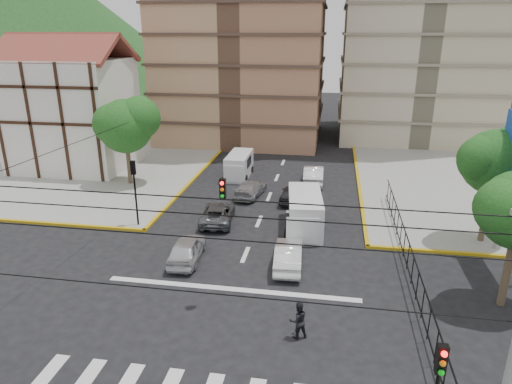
% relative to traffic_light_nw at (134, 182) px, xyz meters
% --- Properties ---
extents(ground, '(160.00, 160.00, 0.00)m').
position_rel_traffic_light_nw_xyz_m(ground, '(7.80, -7.80, -3.11)').
color(ground, black).
rests_on(ground, ground).
extents(sidewalk_nw, '(26.00, 26.00, 0.15)m').
position_rel_traffic_light_nw_xyz_m(sidewalk_nw, '(-12.20, 12.20, -3.04)').
color(sidewalk_nw, gray).
rests_on(sidewalk_nw, ground).
extents(stop_line, '(13.00, 0.40, 0.01)m').
position_rel_traffic_light_nw_xyz_m(stop_line, '(7.80, -6.60, -3.11)').
color(stop_line, silver).
rests_on(stop_line, ground).
extents(tudor_building, '(10.80, 8.05, 12.23)m').
position_rel_traffic_light_nw_xyz_m(tudor_building, '(-11.20, 12.20, 2.14)').
color(tudor_building, silver).
rests_on(tudor_building, ground).
extents(distant_hill, '(70.00, 70.00, 28.00)m').
position_rel_traffic_light_nw_xyz_m(distant_hill, '(-47.20, 62.20, 10.89)').
color(distant_hill, '#194316').
rests_on(distant_hill, ground).
extents(park_fence, '(0.10, 22.50, 1.66)m').
position_rel_traffic_light_nw_xyz_m(park_fence, '(16.80, -3.30, -3.11)').
color(park_fence, black).
rests_on(park_fence, ground).
extents(tree_park_c, '(4.65, 3.80, 7.25)m').
position_rel_traffic_light_nw_xyz_m(tree_park_c, '(21.89, 1.21, 2.22)').
color(tree_park_c, '#473828').
rests_on(tree_park_c, ground).
extents(tree_tudor, '(5.39, 4.40, 7.43)m').
position_rel_traffic_light_nw_xyz_m(tree_tudor, '(-4.10, 8.21, 2.11)').
color(tree_tudor, '#473828').
rests_on(tree_tudor, ground).
extents(traffic_light_nw, '(0.28, 0.22, 4.40)m').
position_rel_traffic_light_nw_xyz_m(traffic_light_nw, '(0.00, 0.00, 0.00)').
color(traffic_light_nw, black).
rests_on(traffic_light_nw, ground).
extents(traffic_light_hanging, '(18.00, 9.12, 0.92)m').
position_rel_traffic_light_nw_xyz_m(traffic_light_hanging, '(7.80, -9.84, 2.79)').
color(traffic_light_hanging, black).
rests_on(traffic_light_hanging, ground).
extents(utility_pole_se, '(1.40, 0.28, 9.00)m').
position_rel_traffic_light_nw_xyz_m(utility_pole_se, '(16.80, -16.80, 1.65)').
color(utility_pole_se, slate).
rests_on(utility_pole_se, ground).
extents(van_right_lane, '(2.63, 5.51, 2.39)m').
position_rel_traffic_light_nw_xyz_m(van_right_lane, '(10.94, 1.16, -1.95)').
color(van_right_lane, silver).
rests_on(van_right_lane, ground).
extents(van_left_lane, '(1.97, 4.60, 2.08)m').
position_rel_traffic_light_nw_xyz_m(van_left_lane, '(4.42, 11.75, -2.10)').
color(van_left_lane, silver).
rests_on(van_left_lane, ground).
extents(car_silver_front_left, '(1.94, 4.19, 1.39)m').
position_rel_traffic_light_nw_xyz_m(car_silver_front_left, '(4.65, -3.97, -2.42)').
color(car_silver_front_left, silver).
rests_on(car_silver_front_left, ground).
extents(car_white_front_right, '(1.71, 4.25, 1.37)m').
position_rel_traffic_light_nw_xyz_m(car_white_front_right, '(10.40, -3.73, -2.42)').
color(car_white_front_right, white).
rests_on(car_white_front_right, ground).
extents(car_grey_mid_left, '(2.53, 4.67, 1.24)m').
position_rel_traffic_light_nw_xyz_m(car_grey_mid_left, '(5.04, 1.64, -2.49)').
color(car_grey_mid_left, '#5A5D62').
rests_on(car_grey_mid_left, ground).
extents(car_silver_rear_left, '(2.34, 4.49, 1.24)m').
position_rel_traffic_light_nw_xyz_m(car_silver_rear_left, '(6.31, 7.10, -2.49)').
color(car_silver_rear_left, '#AAABAF').
rests_on(car_silver_rear_left, ground).
extents(car_darkgrey_mid_right, '(1.65, 3.75, 1.25)m').
position_rel_traffic_light_nw_xyz_m(car_darkgrey_mid_right, '(9.59, 6.40, -2.49)').
color(car_darkgrey_mid_right, '#28282A').
rests_on(car_darkgrey_mid_right, ground).
extents(car_white_rear_right, '(1.73, 4.71, 1.54)m').
position_rel_traffic_light_nw_xyz_m(car_white_rear_right, '(11.07, 11.18, -2.34)').
color(car_white_rear_right, white).
rests_on(car_white_rear_right, ground).
extents(pedestrian_crosswalk, '(1.01, 0.92, 1.68)m').
position_rel_traffic_light_nw_xyz_m(pedestrian_crosswalk, '(11.42, -9.87, -2.27)').
color(pedestrian_crosswalk, black).
rests_on(pedestrian_crosswalk, ground).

